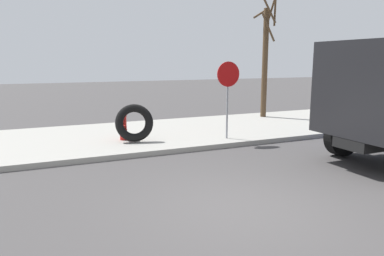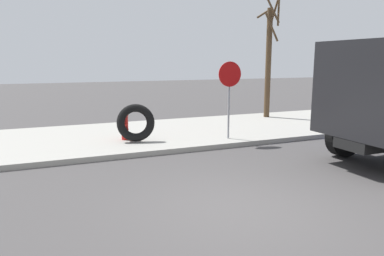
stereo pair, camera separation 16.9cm
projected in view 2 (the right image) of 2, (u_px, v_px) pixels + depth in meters
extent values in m
plane|color=#423F3F|center=(240.00, 208.00, 6.40)|extent=(80.00, 80.00, 0.00)
cube|color=#99968E|center=(143.00, 135.00, 12.29)|extent=(36.00, 5.00, 0.15)
cylinder|color=red|center=(125.00, 128.00, 11.20)|extent=(0.21, 0.21, 0.71)
sphere|color=red|center=(124.00, 115.00, 11.13)|extent=(0.24, 0.24, 0.24)
cylinder|color=red|center=(126.00, 126.00, 11.02)|extent=(0.10, 0.17, 0.10)
cylinder|color=red|center=(123.00, 124.00, 11.36)|extent=(0.10, 0.17, 0.10)
cylinder|color=red|center=(126.00, 129.00, 11.03)|extent=(0.11, 0.17, 0.11)
torus|color=black|center=(136.00, 123.00, 10.90)|extent=(1.23, 0.81, 1.15)
cylinder|color=gray|center=(229.00, 101.00, 11.22)|extent=(0.06, 0.06, 2.38)
cylinder|color=red|center=(230.00, 74.00, 11.04)|extent=(0.76, 0.02, 0.76)
cylinder|color=black|center=(344.00, 136.00, 9.81)|extent=(1.11, 0.32, 1.10)
cylinder|color=#4C3823|center=(268.00, 64.00, 15.40)|extent=(0.24, 0.24, 4.53)
cylinder|color=#4C3823|center=(272.00, 27.00, 14.87)|extent=(0.61, 0.24, 1.14)
cylinder|color=#4C3823|center=(264.00, 14.00, 15.31)|extent=(0.75, 0.26, 0.44)
cylinder|color=#4C3823|center=(272.00, 9.00, 14.72)|extent=(0.65, 0.29, 1.12)
cylinder|color=#4C3823|center=(275.00, 9.00, 15.09)|extent=(0.09, 0.57, 1.07)
cylinder|color=#4C3823|center=(279.00, 11.00, 14.95)|extent=(0.49, 0.65, 1.13)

